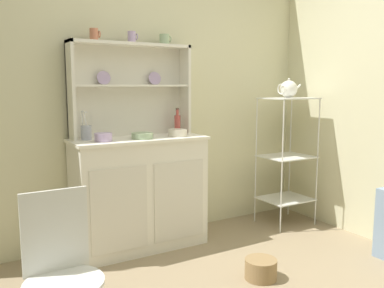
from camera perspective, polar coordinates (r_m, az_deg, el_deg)
wall_back at (r=3.60m, az=-6.22°, el=6.81°), size 3.84×0.05×2.50m
hutch_cabinet at (r=3.39m, az=-7.29°, el=-6.62°), size 1.08×0.45×0.92m
hutch_shelf_unit at (r=3.43m, az=-8.65°, el=8.41°), size 1.01×0.18×0.75m
bakers_rack at (r=4.01m, az=13.03°, el=-0.80°), size 0.46×0.39×1.22m
wire_chair at (r=2.04m, az=-17.85°, el=-15.66°), size 0.36×0.36×0.85m
floor_basket at (r=3.00m, az=9.55°, el=-16.77°), size 0.22×0.22×0.14m
cup_terracotta_0 at (r=3.32m, az=-13.45°, el=14.60°), size 0.08×0.06×0.09m
cup_lilac_1 at (r=3.42m, az=-8.36°, el=14.51°), size 0.08×0.06×0.09m
cup_sage_2 at (r=3.54m, az=-3.84°, el=14.31°), size 0.10×0.08×0.09m
bowl_mixing_large at (r=3.12m, az=-12.24°, el=0.92°), size 0.13×0.13×0.06m
bowl_floral_medium at (r=3.24m, az=-6.92°, el=1.15°), size 0.17×0.17×0.05m
bowl_cream_small at (r=3.37m, az=-2.00°, el=1.58°), size 0.15×0.15×0.06m
jam_bottle at (r=3.55m, az=-2.04°, el=2.87°), size 0.05×0.05×0.22m
utensil_jar at (r=3.24m, az=-14.51°, el=1.57°), size 0.08×0.08×0.22m
porcelain_teapot at (r=3.96m, az=13.28°, el=7.46°), size 0.25×0.16×0.18m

